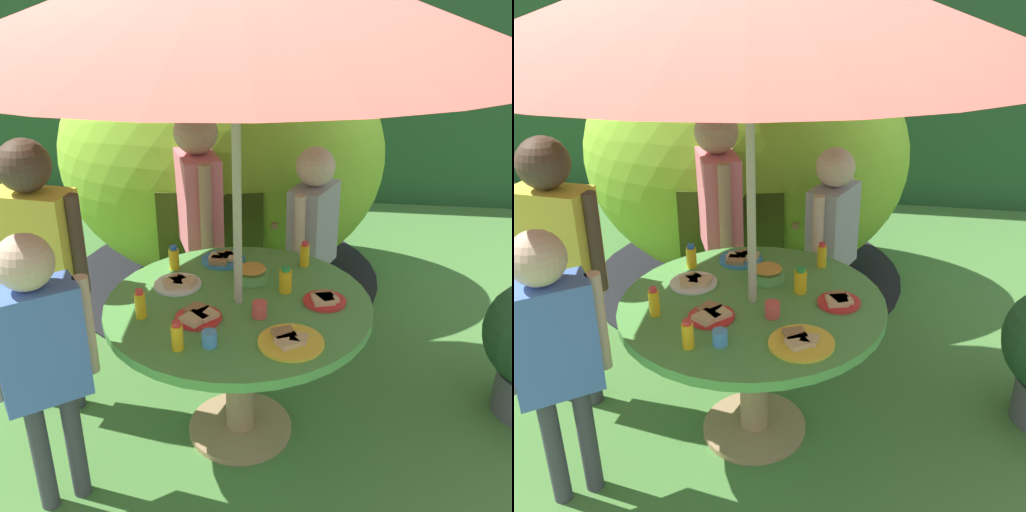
# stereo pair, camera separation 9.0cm
# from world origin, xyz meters

# --- Properties ---
(ground_plane) EXTENTS (10.00, 10.00, 0.02)m
(ground_plane) POSITION_xyz_m (0.00, 0.00, -0.01)
(ground_plane) COLOR #477A38
(hedge_backdrop) EXTENTS (9.00, 0.70, 2.01)m
(hedge_backdrop) POSITION_xyz_m (0.00, 3.63, 1.01)
(hedge_backdrop) COLOR #234C28
(hedge_backdrop) RESTS_ON ground_plane
(garden_table) EXTENTS (1.14, 1.14, 0.70)m
(garden_table) POSITION_xyz_m (0.00, 0.00, 0.56)
(garden_table) COLOR tan
(garden_table) RESTS_ON ground_plane
(wooden_chair) EXTENTS (0.61, 0.58, 0.95)m
(wooden_chair) POSITION_xyz_m (-0.24, 1.21, 0.54)
(wooden_chair) COLOR tan
(wooden_chair) RESTS_ON ground_plane
(dome_tent) EXTENTS (2.38, 2.38, 1.75)m
(dome_tent) POSITION_xyz_m (-0.37, 1.61, 0.86)
(dome_tent) COLOR #8CC633
(dome_tent) RESTS_ON ground_plane
(child_in_grey_shirt) EXTENTS (0.27, 0.38, 1.19)m
(child_in_grey_shirt) POSITION_xyz_m (0.28, 0.74, 0.76)
(child_in_grey_shirt) COLOR navy
(child_in_grey_shirt) RESTS_ON ground_plane
(child_in_pink_shirt) EXTENTS (0.32, 0.42, 1.35)m
(child_in_pink_shirt) POSITION_xyz_m (-0.34, 0.76, 0.86)
(child_in_pink_shirt) COLOR #3F3F47
(child_in_pink_shirt) RESTS_ON ground_plane
(child_in_yellow_shirt) EXTENTS (0.46, 0.23, 1.36)m
(child_in_yellow_shirt) POSITION_xyz_m (-0.92, 0.08, 0.87)
(child_in_yellow_shirt) COLOR #3F3F47
(child_in_yellow_shirt) RESTS_ON ground_plane
(child_in_blue_shirt) EXTENTS (0.35, 0.32, 1.18)m
(child_in_blue_shirt) POSITION_xyz_m (-0.65, -0.50, 0.76)
(child_in_blue_shirt) COLOR #3F3F47
(child_in_blue_shirt) RESTS_ON ground_plane
(snack_bowl) EXTENTS (0.15, 0.15, 0.08)m
(snack_bowl) POSITION_xyz_m (0.03, 0.20, 0.73)
(snack_bowl) COLOR #66B259
(snack_bowl) RESTS_ON garden_table
(plate_mid_left) EXTENTS (0.19, 0.19, 0.03)m
(plate_mid_left) POSITION_xyz_m (-0.14, -0.16, 0.71)
(plate_mid_left) COLOR red
(plate_mid_left) RESTS_ON garden_table
(plate_front_edge) EXTENTS (0.21, 0.21, 0.03)m
(plate_front_edge) POSITION_xyz_m (-0.13, 0.38, 0.71)
(plate_front_edge) COLOR #338CD8
(plate_front_edge) RESTS_ON garden_table
(plate_center_back) EXTENTS (0.18, 0.18, 0.03)m
(plate_center_back) POSITION_xyz_m (0.37, 0.04, 0.71)
(plate_center_back) COLOR red
(plate_center_back) RESTS_ON garden_table
(plate_mid_right) EXTENTS (0.25, 0.25, 0.03)m
(plate_mid_right) POSITION_xyz_m (0.24, -0.29, 0.71)
(plate_mid_right) COLOR yellow
(plate_mid_right) RESTS_ON garden_table
(plate_near_right) EXTENTS (0.21, 0.21, 0.03)m
(plate_near_right) POSITION_xyz_m (-0.29, 0.11, 0.71)
(plate_near_right) COLOR white
(plate_near_right) RESTS_ON garden_table
(juice_bottle_near_left) EXTENTS (0.04, 0.04, 0.12)m
(juice_bottle_near_left) POSITION_xyz_m (0.26, 0.39, 0.76)
(juice_bottle_near_left) COLOR yellow
(juice_bottle_near_left) RESTS_ON garden_table
(juice_bottle_far_left) EXTENTS (0.04, 0.04, 0.13)m
(juice_bottle_far_left) POSITION_xyz_m (-0.37, -0.18, 0.76)
(juice_bottle_far_left) COLOR yellow
(juice_bottle_far_left) RESTS_ON garden_table
(juice_bottle_far_right) EXTENTS (0.05, 0.05, 0.12)m
(juice_bottle_far_right) POSITION_xyz_m (-0.17, -0.39, 0.75)
(juice_bottle_far_right) COLOR yellow
(juice_bottle_far_right) RESTS_ON garden_table
(juice_bottle_center_front) EXTENTS (0.05, 0.05, 0.12)m
(juice_bottle_center_front) POSITION_xyz_m (-0.35, 0.28, 0.75)
(juice_bottle_center_front) COLOR yellow
(juice_bottle_center_front) RESTS_ON garden_table
(juice_bottle_back_edge) EXTENTS (0.06, 0.06, 0.12)m
(juice_bottle_back_edge) POSITION_xyz_m (0.19, 0.11, 0.75)
(juice_bottle_back_edge) COLOR yellow
(juice_bottle_back_edge) RESTS_ON garden_table
(cup_near) EXTENTS (0.06, 0.06, 0.07)m
(cup_near) POSITION_xyz_m (0.10, -0.11, 0.73)
(cup_near) COLOR #E04C47
(cup_near) RESTS_ON garden_table
(cup_far) EXTENTS (0.06, 0.06, 0.06)m
(cup_far) POSITION_xyz_m (-0.06, -0.35, 0.73)
(cup_far) COLOR #4C99D8
(cup_far) RESTS_ON garden_table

